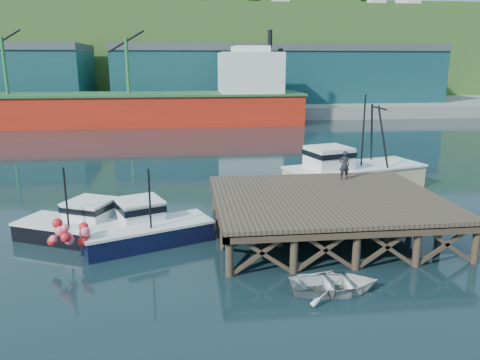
{
  "coord_description": "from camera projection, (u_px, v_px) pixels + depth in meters",
  "views": [
    {
      "loc": [
        -1.96,
        -23.39,
        9.05
      ],
      "look_at": [
        1.06,
        2.0,
        2.61
      ],
      "focal_mm": 35.0,
      "sensor_mm": 36.0,
      "label": 1
    }
  ],
  "objects": [
    {
      "name": "trawler",
      "position": [
        352.0,
        170.0,
        34.08
      ],
      "size": [
        10.86,
        6.27,
        6.86
      ],
      "rotation": [
        0.0,
        0.0,
        0.27
      ],
      "color": "#D4C089",
      "rests_on": "ground"
    },
    {
      "name": "warehouse_right",
      "position": [
        351.0,
        76.0,
        89.4
      ],
      "size": [
        30.0,
        16.0,
        9.0
      ],
      "primitive_type": "cube",
      "color": "#184F4C",
      "rests_on": "far_quay"
    },
    {
      "name": "boat_black",
      "position": [
        81.0,
        225.0,
        24.53
      ],
      "size": [
        6.97,
        5.82,
        4.06
      ],
      "rotation": [
        0.0,
        0.0,
        -0.44
      ],
      "color": "black",
      "rests_on": "ground"
    },
    {
      "name": "ground",
      "position": [
        225.0,
        237.0,
        24.96
      ],
      "size": [
        300.0,
        300.0,
        0.0
      ],
      "primitive_type": "plane",
      "color": "black",
      "rests_on": "ground"
    },
    {
      "name": "boat_navy",
      "position": [
        146.0,
        227.0,
        24.04
      ],
      "size": [
        6.94,
        4.82,
        4.08
      ],
      "rotation": [
        0.0,
        0.0,
        0.38
      ],
      "color": "black",
      "rests_on": "ground"
    },
    {
      "name": "hillside",
      "position": [
        190.0,
        55.0,
        118.57
      ],
      "size": [
        220.0,
        50.0,
        22.0
      ],
      "primitive_type": "cube",
      "color": "#2D511E",
      "rests_on": "ground"
    },
    {
      "name": "cargo_ship",
      "position": [
        140.0,
        102.0,
        69.41
      ],
      "size": [
        55.5,
        10.0,
        13.75
      ],
      "color": "red",
      "rests_on": "ground"
    },
    {
      "name": "warehouse_mid",
      "position": [
        194.0,
        77.0,
        85.97
      ],
      "size": [
        28.0,
        16.0,
        9.0
      ],
      "primitive_type": "cube",
      "color": "#184F4C",
      "rests_on": "far_quay"
    },
    {
      "name": "dockworker",
      "position": [
        344.0,
        165.0,
        28.33
      ],
      "size": [
        0.65,
        0.43,
        1.76
      ],
      "primitive_type": "imported",
      "rotation": [
        0.0,
        0.0,
        3.13
      ],
      "color": "black",
      "rests_on": "wharf"
    },
    {
      "name": "wharf",
      "position": [
        327.0,
        200.0,
        24.93
      ],
      "size": [
        12.0,
        10.0,
        2.62
      ],
      "color": "brown",
      "rests_on": "ground"
    },
    {
      "name": "dinghy",
      "position": [
        334.0,
        284.0,
        18.87
      ],
      "size": [
        3.7,
        2.69,
        0.75
      ],
      "primitive_type": "imported",
      "rotation": [
        0.0,
        0.0,
        1.54
      ],
      "color": "silver",
      "rests_on": "ground"
    },
    {
      "name": "far_quay",
      "position": [
        194.0,
        105.0,
        92.12
      ],
      "size": [
        160.0,
        40.0,
        2.0
      ],
      "primitive_type": "cube",
      "color": "gray",
      "rests_on": "ground"
    }
  ]
}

